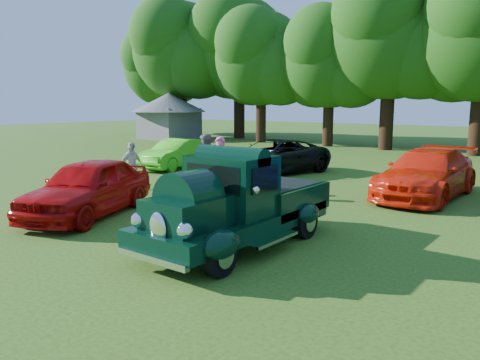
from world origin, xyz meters
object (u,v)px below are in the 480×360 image
Objects in this scene: back_car_black at (272,157)px; gazebo at (169,111)px; spectator_pink at (220,166)px; red_convertible at (88,187)px; spectator_white at (131,166)px; hero_pickup at (239,206)px; back_car_lime at (176,154)px; back_car_orange at (427,174)px; spectator_grey at (207,162)px.

gazebo reaches higher than back_car_black.
gazebo reaches higher than spectator_pink.
red_convertible is 2.73× the size of spectator_white.
back_car_black is 0.84× the size of gazebo.
spectator_pink reaches higher than spectator_white.
back_car_black is 2.76× the size of spectator_pink.
hero_pickup is 1.21× the size of back_car_lime.
red_convertible is 10.42m from back_car_orange.
gazebo is (-16.57, 17.85, 1.57)m from spectator_white.
back_car_lime is (-4.84, 8.14, -0.09)m from red_convertible.
hero_pickup is at bearing -47.11° from back_car_black.
red_convertible is (-4.88, -0.33, -0.07)m from hero_pickup.
spectator_white is at bearing 157.37° from hero_pickup.
spectator_white is (-1.88, -6.13, 0.09)m from back_car_black.
back_car_lime is 2.13× the size of spectator_pink.
red_convertible is at bearing -127.67° from back_car_orange.
back_car_black is 21.92m from gazebo.
red_convertible reaches higher than back_car_black.
spectator_pink is 0.30× the size of gazebo.
hero_pickup is 2.58× the size of spectator_pink.
hero_pickup is at bearing -100.79° from back_car_orange.
spectator_grey reaches higher than spectator_pink.
red_convertible is 4.46m from spectator_pink.
back_car_black is at bearing 90.12° from spectator_pink.
back_car_orange reaches higher than back_car_black.
spectator_grey reaches higher than back_car_lime.
gazebo is (-13.88, 12.97, 1.72)m from back_car_lime.
spectator_grey is at bearing 66.68° from red_convertible.
spectator_white is at bearing -69.00° from back_car_lime.
spectator_grey is at bearing -72.55° from back_car_black.
gazebo reaches higher than red_convertible.
red_convertible is at bearing -176.14° from hero_pickup.
hero_pickup is 3.00× the size of spectator_white.
spectator_white is 24.41m from gazebo.
spectator_grey is 2.67m from spectator_white.
hero_pickup is at bearing -18.56° from red_convertible.
back_car_orange is (6.79, -1.27, 0.03)m from back_car_black.
red_convertible is 28.26m from gazebo.
back_car_black is 3.21× the size of spectator_white.
back_car_lime is 19.07m from gazebo.
spectator_white is (-3.19, -1.07, -0.14)m from spectator_pink.
gazebo is (-25.24, 12.99, 1.63)m from back_car_orange.
red_convertible is at bearing -117.83° from spectator_pink.
back_car_black is (4.57, 1.24, 0.06)m from back_car_lime.
back_car_lime is at bearing -43.06° from gazebo.
spectator_white is at bearing -93.80° from back_car_black.
back_car_orange is 0.83× the size of gazebo.
hero_pickup reaches higher than back_car_black.
back_car_lime is at bearing 98.28° from red_convertible.
red_convertible is 9.39m from back_car_black.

